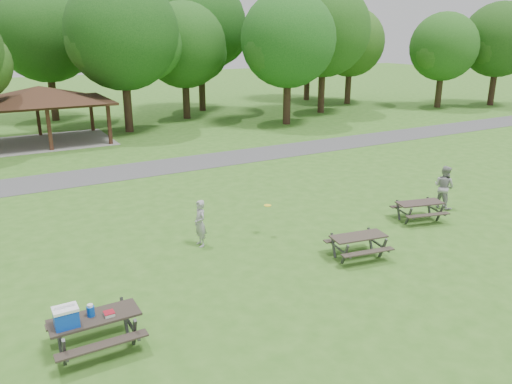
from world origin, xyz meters
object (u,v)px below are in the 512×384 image
(picnic_table_near, at_px, (86,321))
(picnic_table_middle, at_px, (358,241))
(frisbee_thrower, at_px, (200,223))
(frisbee_catcher, at_px, (444,187))

(picnic_table_near, distance_m, picnic_table_middle, 8.88)
(picnic_table_near, relative_size, frisbee_thrower, 1.23)
(picnic_table_middle, xyz_separation_m, frisbee_thrower, (-4.14, 3.42, 0.24))
(picnic_table_near, distance_m, frisbee_catcher, 15.46)
(frisbee_thrower, bearing_deg, picnic_table_near, -47.55)
(picnic_table_middle, bearing_deg, frisbee_catcher, 17.72)
(frisbee_thrower, relative_size, frisbee_catcher, 0.90)
(picnic_table_near, distance_m, frisbee_thrower, 6.38)
(picnic_table_middle, distance_m, frisbee_thrower, 5.37)
(picnic_table_near, bearing_deg, frisbee_catcher, 10.89)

